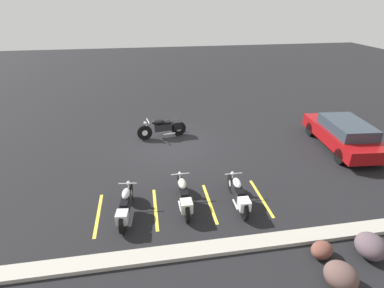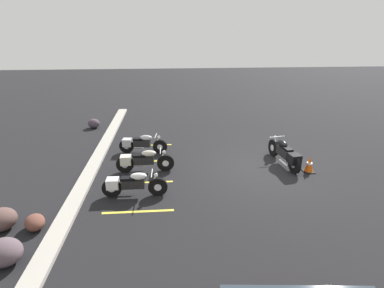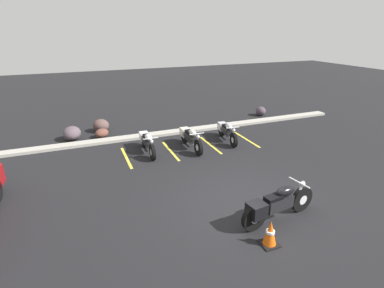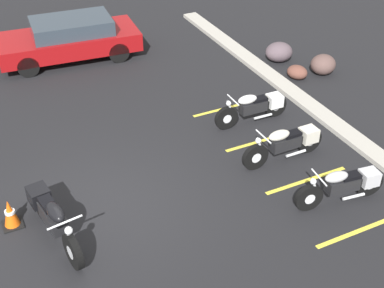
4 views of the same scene
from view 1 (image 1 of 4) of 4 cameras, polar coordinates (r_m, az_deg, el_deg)
The scene contains 15 objects.
ground at distance 13.62m, azimuth -3.62°, elevation -0.26°, with size 60.00×60.00×0.00m, color black.
motorcycle_black_featured at distance 14.30m, azimuth -5.31°, elevation 3.18°, with size 2.35×0.75×0.93m.
parked_bike_0 at distance 9.74m, azimuth 8.86°, elevation -9.45°, with size 0.58×2.07×0.81m.
parked_bike_1 at distance 9.56m, azimuth -1.64°, elevation -9.77°, with size 0.60×2.14×0.84m.
parked_bike_2 at distance 9.38m, azimuth -12.56°, elevation -11.41°, with size 0.63×2.05×0.81m.
car_red at distance 14.70m, azimuth 26.97°, elevation 1.74°, with size 2.17×4.44×1.29m.
concrete_curb at distance 8.38m, azimuth 1.45°, elevation -19.50°, with size 18.00×0.50×0.12m, color #A8A399.
landscape_rock_1 at distance 8.26m, azimuth 26.50°, elevation -21.56°, with size 0.78×0.73×0.60m, color brown.
landscape_rock_2 at distance 9.34m, azimuth 30.89°, elevation -16.36°, with size 0.84×0.74×0.61m, color #53454B.
landscape_rock_3 at distance 8.83m, azimuth 23.50°, elevation -18.03°, with size 0.62×0.50×0.41m, color brown.
traffic_cone at distance 15.07m, azimuth -3.02°, elevation 3.67°, with size 0.40×0.40×0.62m.
stall_line_0 at distance 10.47m, azimuth 13.01°, elevation -9.91°, with size 0.10×2.10×0.00m, color gold.
stall_line_1 at distance 10.00m, azimuth 3.39°, elevation -11.15°, with size 0.10×2.10×0.00m, color gold.
stall_line_2 at distance 9.82m, azimuth -6.97°, elevation -12.12°, with size 0.10×2.10×0.00m, color gold.
stall_line_3 at distance 9.96m, azimuth -17.43°, elevation -12.71°, with size 0.10×2.10×0.00m, color gold.
Camera 1 is at (1.16, 12.15, 6.06)m, focal length 28.00 mm.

